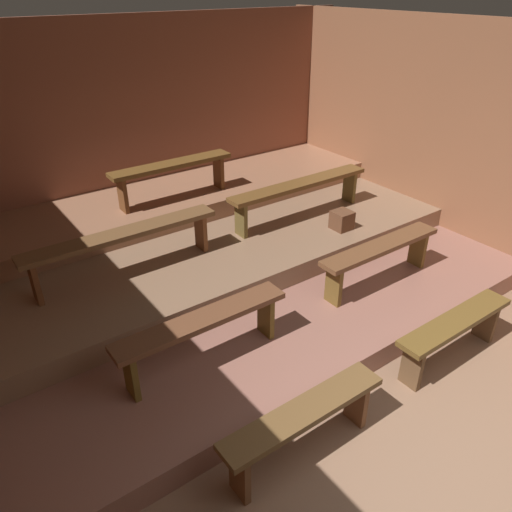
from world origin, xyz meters
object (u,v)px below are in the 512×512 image
at_px(bench_middle_right, 300,189).
at_px(bench_middle_left, 123,239).
at_px(bench_lower_left, 203,327).
at_px(wooden_crate_middle, 342,220).
at_px(bench_upper_center, 172,170).
at_px(bench_floor_right, 455,328).
at_px(bench_lower_right, 380,252).
at_px(bench_floor_left, 304,419).

bearing_deg(bench_middle_right, bench_middle_left, 180.00).
bearing_deg(bench_lower_left, wooden_crate_middle, 19.19).
height_order(bench_middle_left, wooden_crate_middle, bench_middle_left).
bearing_deg(bench_middle_right, bench_lower_left, -147.83).
bearing_deg(wooden_crate_middle, bench_upper_center, 133.62).
xyz_separation_m(bench_floor_right, bench_middle_left, (-2.04, 2.47, 0.48)).
height_order(bench_middle_right, bench_upper_center, bench_upper_center).
distance_m(bench_floor_right, bench_lower_right, 1.12).
bearing_deg(bench_middle_left, bench_middle_right, 0.00).
relative_size(bench_floor_left, bench_floor_right, 1.00).
relative_size(bench_lower_left, bench_lower_right, 1.00).
bearing_deg(wooden_crate_middle, bench_floor_right, -103.49).
distance_m(bench_floor_right, wooden_crate_middle, 1.98).
xyz_separation_m(bench_upper_center, wooden_crate_middle, (1.44, -1.51, -0.49)).
bearing_deg(bench_floor_left, wooden_crate_middle, 40.52).
height_order(bench_floor_left, bench_lower_left, bench_lower_left).
relative_size(bench_lower_right, wooden_crate_middle, 6.92).
relative_size(bench_lower_right, bench_middle_left, 0.77).
height_order(bench_floor_left, bench_middle_right, bench_middle_right).
height_order(bench_floor_left, bench_upper_center, bench_upper_center).
bearing_deg(bench_upper_center, bench_floor_left, -103.23).
distance_m(bench_lower_left, bench_middle_left, 1.42).
relative_size(bench_floor_right, bench_upper_center, 0.87).
distance_m(bench_floor_right, bench_middle_left, 3.24).
bearing_deg(wooden_crate_middle, bench_lower_right, -108.12).
xyz_separation_m(bench_lower_left, bench_lower_right, (2.15, 0.00, 0.00)).
relative_size(bench_floor_left, bench_middle_left, 0.68).
distance_m(bench_floor_left, bench_lower_right, 2.25).
height_order(bench_lower_right, bench_middle_left, bench_middle_left).
bearing_deg(bench_floor_left, bench_floor_right, 0.00).
distance_m(bench_lower_right, wooden_crate_middle, 0.89).
relative_size(bench_floor_left, bench_upper_center, 0.87).
bearing_deg(wooden_crate_middle, bench_middle_right, 110.21).
bearing_deg(bench_upper_center, bench_middle_left, -138.02).
height_order(bench_lower_right, bench_upper_center, bench_upper_center).
bearing_deg(bench_lower_left, bench_upper_center, 67.21).
relative_size(bench_middle_left, wooden_crate_middle, 8.97).
xyz_separation_m(bench_middle_left, wooden_crate_middle, (2.50, -0.55, -0.27)).
xyz_separation_m(bench_lower_left, bench_upper_center, (0.99, 2.36, 0.46)).
height_order(bench_middle_right, wooden_crate_middle, bench_middle_right).
relative_size(bench_lower_left, bench_upper_center, 0.99).
bearing_deg(bench_middle_left, wooden_crate_middle, -12.49).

